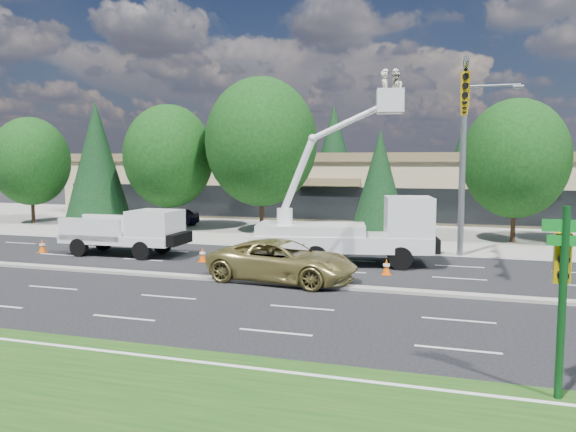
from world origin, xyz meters
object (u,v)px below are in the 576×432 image
(signal_mast, at_px, (464,136))
(bucket_truck, at_px, (356,224))
(street_sign_pole, at_px, (562,281))
(minivan, at_px, (283,261))
(utility_pickup, at_px, (130,237))

(signal_mast, relative_size, bucket_truck, 1.12)
(street_sign_pole, distance_m, minivan, 12.74)
(utility_pickup, relative_size, minivan, 1.03)
(bucket_truck, distance_m, minivan, 5.15)
(signal_mast, distance_m, utility_pickup, 17.37)
(street_sign_pole, bearing_deg, signal_mast, 97.27)
(bucket_truck, relative_size, minivan, 1.50)
(minivan, bearing_deg, bucket_truck, -19.12)
(signal_mast, height_order, bucket_truck, bucket_truck)
(utility_pickup, distance_m, minivan, 10.13)
(minivan, bearing_deg, utility_pickup, 75.46)
(signal_mast, bearing_deg, street_sign_pole, -82.73)
(utility_pickup, bearing_deg, minivan, -21.52)
(signal_mast, height_order, utility_pickup, signal_mast)
(street_sign_pole, bearing_deg, minivan, 134.58)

